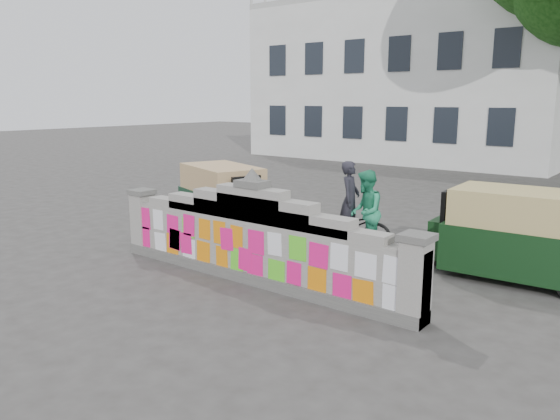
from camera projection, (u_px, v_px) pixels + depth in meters
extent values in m
plane|color=#383533|center=(253.00, 281.00, 9.61)|extent=(100.00, 100.00, 0.00)
cube|color=#4C4C49|center=(253.00, 276.00, 9.59)|extent=(6.40, 0.42, 0.20)
cube|color=gray|center=(253.00, 248.00, 9.49)|extent=(6.40, 0.32, 1.00)
cube|color=gray|center=(253.00, 216.00, 9.38)|extent=(5.20, 0.32, 0.14)
cube|color=gray|center=(253.00, 212.00, 9.37)|extent=(4.00, 0.32, 0.28)
cube|color=gray|center=(252.00, 208.00, 9.35)|extent=(2.60, 0.32, 0.44)
cube|color=gray|center=(252.00, 204.00, 9.34)|extent=(1.40, 0.32, 0.58)
cube|color=#4C4C49|center=(252.00, 184.00, 9.27)|extent=(0.55, 0.36, 0.12)
cone|color=#4C4C49|center=(252.00, 174.00, 9.23)|extent=(0.36, 0.36, 0.22)
cube|color=gray|center=(143.00, 223.00, 11.33)|extent=(0.36, 0.40, 1.24)
cube|color=#4C4C49|center=(142.00, 192.00, 11.19)|extent=(0.44, 0.44, 0.10)
cube|color=gray|center=(415.00, 283.00, 7.65)|extent=(0.36, 0.40, 1.24)
cube|color=#4C4C49|center=(417.00, 237.00, 7.52)|extent=(0.44, 0.44, 0.10)
cube|color=silver|center=(420.00, 83.00, 29.98)|extent=(16.00, 10.00, 8.00)
imported|color=black|center=(349.00, 226.00, 11.65)|extent=(1.94, 1.09, 0.96)
imported|color=#24222B|center=(350.00, 211.00, 11.59)|extent=(0.53, 0.68, 1.63)
imported|color=#2B9E6F|center=(365.00, 212.00, 11.24)|extent=(0.96, 1.05, 1.73)
cube|color=black|center=(222.00, 207.00, 13.36)|extent=(2.74, 2.08, 0.81)
cube|color=tan|center=(222.00, 178.00, 13.22)|extent=(2.53, 1.96, 0.61)
cube|color=black|center=(247.00, 216.00, 12.31)|extent=(0.72, 0.84, 0.71)
cube|color=black|center=(246.00, 190.00, 12.18)|extent=(0.32, 0.69, 0.61)
cylinder|color=black|center=(249.00, 230.00, 12.28)|extent=(0.52, 0.29, 0.51)
cylinder|color=black|center=(187.00, 215.00, 13.90)|extent=(0.52, 0.29, 0.51)
cylinder|color=black|center=(227.00, 210.00, 14.47)|extent=(0.52, 0.29, 0.51)
cube|color=black|center=(520.00, 249.00, 9.56)|extent=(2.57, 1.49, 0.83)
cube|color=tan|center=(524.00, 208.00, 9.42)|extent=(2.36, 1.43, 0.62)
cube|color=black|center=(447.00, 238.00, 10.30)|extent=(0.56, 0.76, 0.73)
cube|color=black|center=(449.00, 206.00, 10.17)|extent=(0.12, 0.73, 0.62)
cylinder|color=black|center=(441.00, 253.00, 10.42)|extent=(0.53, 0.15, 0.52)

